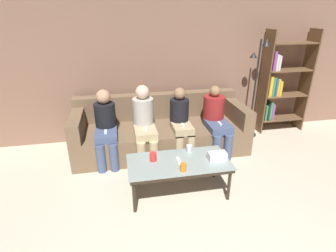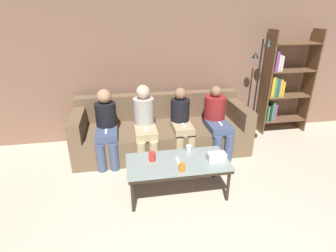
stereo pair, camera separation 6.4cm
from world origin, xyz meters
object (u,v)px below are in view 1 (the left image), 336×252
object	(u,v)px
cup_near_left	(183,167)
cup_far_center	(189,148)
standing_lamp	(257,79)
seated_person_right_end	(216,118)
bookshelf	(279,85)
cup_near_right	(153,157)
coffee_table	(179,164)
tissue_box	(217,156)
game_remote	(179,161)
seated_person_mid_right	(181,121)
couch	(161,131)
seated_person_mid_left	(144,121)
seated_person_left_end	(106,125)

from	to	relation	value
cup_near_left	cup_far_center	xyz separation A→B (m)	(0.19, 0.42, -0.00)
standing_lamp	seated_person_right_end	xyz separation A→B (m)	(-0.86, -0.42, -0.49)
seated_person_right_end	standing_lamp	bearing A→B (deg)	25.97
seated_person_right_end	bookshelf	bearing A→B (deg)	21.80
cup_near_right	coffee_table	bearing A→B (deg)	-13.68
tissue_box	game_remote	xyz separation A→B (m)	(-0.47, 0.06, -0.04)
cup_near_right	seated_person_mid_right	xyz separation A→B (m)	(0.57, 0.92, 0.05)
coffee_table	standing_lamp	distance (m)	2.29
cup_near_right	standing_lamp	bearing A→B (deg)	33.76
coffee_table	seated_person_right_end	bearing A→B (deg)	49.75
seated_person_right_end	cup_far_center	bearing A→B (deg)	-129.81
bookshelf	seated_person_mid_right	xyz separation A→B (m)	(-1.97, -0.55, -0.32)
couch	seated_person_mid_right	bearing A→B (deg)	-38.50
cup_near_left	cup_far_center	size ratio (longest dim) A/B	1.08
coffee_table	cup_far_center	size ratio (longest dim) A/B	14.28
coffee_table	seated_person_right_end	world-z (taller)	seated_person_right_end
standing_lamp	seated_person_mid_right	size ratio (longest dim) A/B	1.63
coffee_table	cup_far_center	bearing A→B (deg)	48.20
game_remote	seated_person_mid_left	xyz separation A→B (m)	(-0.30, 0.99, 0.13)
bookshelf	standing_lamp	world-z (taller)	bookshelf
cup_near_left	standing_lamp	size ratio (longest dim) A/B	0.05
cup_near_left	cup_far_center	distance (m)	0.46
tissue_box	seated_person_mid_right	bearing A→B (deg)	100.76
tissue_box	seated_person_mid_right	size ratio (longest dim) A/B	0.21
bookshelf	seated_person_mid_right	distance (m)	2.07
cup_near_right	game_remote	world-z (taller)	cup_near_right
standing_lamp	seated_person_left_end	size ratio (longest dim) A/B	1.58
couch	seated_person_mid_right	world-z (taller)	seated_person_mid_right
tissue_box	seated_person_mid_left	xyz separation A→B (m)	(-0.77, 1.05, 0.09)
cup_near_right	seated_person_mid_left	xyz separation A→B (m)	(-0.00, 0.92, 0.09)
seated_person_mid_right	game_remote	bearing A→B (deg)	-105.05
bookshelf	standing_lamp	bearing A→B (deg)	-165.33
bookshelf	standing_lamp	size ratio (longest dim) A/B	1.08
cup_near_right	bookshelf	size ratio (longest dim) A/B	0.06
cup_near_left	bookshelf	distance (m)	2.86
standing_lamp	seated_person_mid_right	bearing A→B (deg)	-163.88
cup_far_center	game_remote	world-z (taller)	cup_far_center
cup_near_left	seated_person_mid_right	bearing A→B (deg)	77.62
seated_person_left_end	bookshelf	bearing A→B (deg)	10.11
bookshelf	seated_person_mid_left	world-z (taller)	bookshelf
cup_far_center	standing_lamp	world-z (taller)	standing_lamp
seated_person_left_end	seated_person_right_end	bearing A→B (deg)	-0.17
standing_lamp	seated_person_right_end	bearing A→B (deg)	-154.03
seated_person_mid_left	standing_lamp	bearing A→B (deg)	11.71
seated_person_mid_right	couch	bearing A→B (deg)	141.50
coffee_table	standing_lamp	xyz separation A→B (m)	(1.69, 1.40, 0.64)
couch	cup_far_center	bearing A→B (deg)	-78.40
cup_near_left	seated_person_left_end	xyz separation A→B (m)	(-0.87, 1.20, 0.08)
couch	coffee_table	distance (m)	1.22
coffee_table	cup_far_center	xyz separation A→B (m)	(0.19, 0.21, 0.09)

